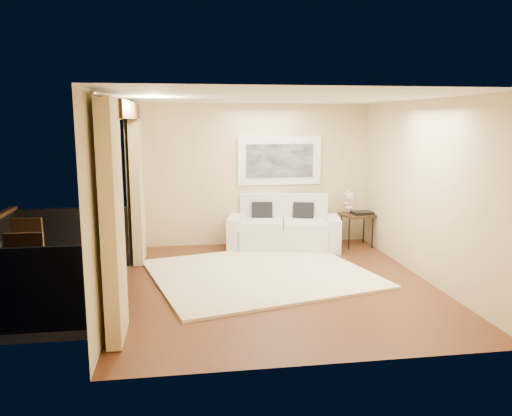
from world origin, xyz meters
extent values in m
plane|color=brown|center=(0.00, 0.00, 0.00)|extent=(5.00, 5.00, 0.00)
plane|color=white|center=(0.00, 0.00, 2.70)|extent=(5.00, 5.00, 0.00)
plane|color=#D1BC8C|center=(0.00, 2.50, 1.35)|extent=(4.50, 0.00, 4.50)
plane|color=#D1BC8C|center=(0.00, -2.50, 1.35)|extent=(4.50, 0.00, 4.50)
plane|color=#D1BC8C|center=(2.25, 0.00, 1.35)|extent=(0.00, 5.00, 5.00)
plane|color=#D1BC8C|center=(-2.25, 1.85, 1.35)|extent=(0.00, 2.70, 2.70)
plane|color=#D1BC8C|center=(-2.25, -1.85, 1.35)|extent=(0.00, 2.70, 2.70)
plane|color=#D1BC8C|center=(-2.25, 0.00, 2.55)|extent=(0.00, 2.40, 2.40)
cube|color=#301D10|center=(-2.13, 0.00, 2.52)|extent=(0.28, 2.40, 0.22)
cube|color=#605B56|center=(-3.15, 0.00, -0.06)|extent=(1.80, 2.60, 0.12)
cube|color=black|center=(-3.15, 1.27, 0.50)|extent=(1.80, 0.06, 1.00)
cube|color=black|center=(-3.15, -1.27, 0.50)|extent=(1.80, 0.06, 1.00)
cube|color=#D9BF86|center=(-2.11, 1.55, 1.32)|extent=(0.16, 0.75, 2.62)
cube|color=#D9BF86|center=(-2.11, -1.55, 1.32)|extent=(0.16, 0.75, 2.62)
cylinder|color=#4C473F|center=(-2.11, 0.00, 2.63)|extent=(0.04, 4.80, 0.04)
cube|color=white|center=(0.50, 2.47, 1.62)|extent=(1.62, 0.05, 0.92)
cube|color=black|center=(0.50, 2.44, 1.62)|extent=(1.30, 0.02, 0.64)
cube|color=#FEF2CC|center=(-0.18, 0.46, 0.02)|extent=(3.80, 3.50, 0.04)
cube|color=silver|center=(0.50, 2.02, 0.21)|extent=(1.82, 1.21, 0.41)
cube|color=silver|center=(0.57, 2.36, 0.59)|extent=(1.68, 0.55, 0.81)
cube|color=silver|center=(-0.39, 2.20, 0.31)|extent=(0.41, 0.92, 0.61)
cube|color=silver|center=(1.40, 1.84, 0.31)|extent=(0.41, 0.92, 0.61)
cube|color=silver|center=(0.10, 2.07, 0.48)|extent=(0.93, 0.93, 0.14)
cube|color=silver|center=(0.89, 1.91, 0.48)|extent=(0.93, 0.93, 0.14)
cube|color=black|center=(0.14, 2.30, 0.65)|extent=(0.41, 0.23, 0.40)
cube|color=black|center=(0.91, 2.14, 0.65)|extent=(0.43, 0.30, 0.40)
cube|color=#301D10|center=(1.93, 2.00, 0.60)|extent=(0.72, 0.72, 0.04)
cylinder|color=black|center=(1.70, 1.77, 0.29)|extent=(0.03, 0.03, 0.58)
cylinder|color=black|center=(2.16, 1.77, 0.29)|extent=(0.03, 0.03, 0.58)
cylinder|color=black|center=(1.70, 2.23, 0.29)|extent=(0.03, 0.03, 0.58)
cylinder|color=black|center=(2.16, 2.23, 0.29)|extent=(0.03, 0.03, 0.58)
cube|color=black|center=(2.02, 1.99, 0.65)|extent=(0.40, 0.31, 0.05)
imported|color=white|center=(1.82, 2.15, 0.84)|extent=(0.27, 0.22, 0.44)
cube|color=#301D10|center=(-3.44, -0.49, 0.66)|extent=(0.68, 0.68, 0.05)
cylinder|color=#301D10|center=(-3.21, -0.72, 0.32)|extent=(0.04, 0.04, 0.63)
cylinder|color=#301D10|center=(-3.68, -0.25, 0.32)|extent=(0.04, 0.04, 0.63)
cylinder|color=#301D10|center=(-3.21, -0.25, 0.32)|extent=(0.04, 0.04, 0.63)
cube|color=#301D10|center=(-3.55, 0.60, 0.47)|extent=(0.49, 0.49, 0.05)
cube|color=#301D10|center=(-3.57, 0.41, 0.73)|extent=(0.44, 0.10, 0.57)
cylinder|color=#301D10|center=(-3.35, 0.76, 0.22)|extent=(0.03, 0.03, 0.45)
cylinder|color=#301D10|center=(-3.71, 0.80, 0.22)|extent=(0.03, 0.03, 0.45)
cylinder|color=#301D10|center=(-3.40, 0.41, 0.22)|extent=(0.03, 0.03, 0.45)
cylinder|color=#301D10|center=(-3.75, 0.45, 0.22)|extent=(0.03, 0.03, 0.45)
cube|color=#301D10|center=(-3.27, -1.00, 0.49)|extent=(0.47, 0.47, 0.05)
cube|color=#301D10|center=(-3.26, -0.79, 0.76)|extent=(0.46, 0.07, 0.60)
cylinder|color=#301D10|center=(-3.46, -1.18, 0.23)|extent=(0.03, 0.03, 0.47)
cylinder|color=#301D10|center=(-3.09, -1.19, 0.23)|extent=(0.03, 0.03, 0.47)
cylinder|color=#301D10|center=(-3.45, -0.81, 0.23)|extent=(0.03, 0.03, 0.47)
cylinder|color=#301D10|center=(-3.08, -0.82, 0.23)|extent=(0.03, 0.03, 0.47)
cylinder|color=white|center=(-3.58, -0.36, 0.78)|extent=(0.18, 0.18, 0.20)
cylinder|color=red|center=(-3.41, -0.32, 0.72)|extent=(0.06, 0.06, 0.07)
cylinder|color=silver|center=(-3.50, -0.66, 0.77)|extent=(0.04, 0.04, 0.18)
cylinder|color=silver|center=(-3.36, -0.61, 0.74)|extent=(0.06, 0.06, 0.12)
cylinder|color=silver|center=(-3.25, -0.43, 0.74)|extent=(0.06, 0.06, 0.12)
camera|label=1|loc=(-1.36, -6.95, 2.40)|focal=35.00mm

